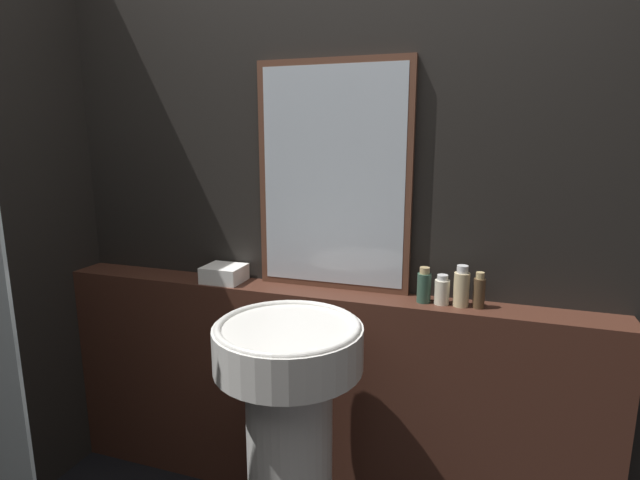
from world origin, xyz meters
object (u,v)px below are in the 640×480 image
mirror (333,178)px  conditioner_bottle (442,291)px  towel_stack (224,274)px  body_wash_bottle (479,292)px  lotion_bottle (461,287)px  shampoo_bottle (424,286)px  pedestal_sink (289,428)px

mirror → conditioner_bottle: mirror is taller
towel_stack → body_wash_bottle: bearing=0.0°
lotion_bottle → body_wash_bottle: lotion_bottle is taller
mirror → shampoo_bottle: (0.37, -0.07, -0.38)m
pedestal_sink → conditioner_bottle: 0.72m
pedestal_sink → lotion_bottle: lotion_bottle is taller
mirror → pedestal_sink: bearing=-90.4°
towel_stack → conditioner_bottle: (0.90, 0.00, 0.02)m
shampoo_bottle → lotion_bottle: bearing=0.0°
conditioner_bottle → lotion_bottle: bearing=0.0°
towel_stack → lotion_bottle: bearing=0.0°
pedestal_sink → lotion_bottle: size_ratio=6.23×
conditioner_bottle → pedestal_sink: bearing=-137.5°
towel_stack → body_wash_bottle: body_wash_bottle is taller
body_wash_bottle → pedestal_sink: bearing=-144.6°
towel_stack → shampoo_bottle: bearing=0.0°
pedestal_sink → lotion_bottle: bearing=38.5°
mirror → towel_stack: size_ratio=5.44×
pedestal_sink → towel_stack: size_ratio=5.76×
pedestal_sink → shampoo_bottle: 0.69m
mirror → shampoo_bottle: size_ratio=6.67×
pedestal_sink → shampoo_bottle: size_ratio=7.06×
shampoo_bottle → lotion_bottle: 0.13m
mirror → lotion_bottle: size_ratio=5.88×
shampoo_bottle → body_wash_bottle: (0.19, 0.00, -0.00)m
shampoo_bottle → conditioner_bottle: shampoo_bottle is taller
pedestal_sink → shampoo_bottle: shampoo_bottle is taller
lotion_bottle → body_wash_bottle: 0.06m
shampoo_bottle → conditioner_bottle: bearing=0.0°
mirror → conditioner_bottle: (0.44, -0.07, -0.39)m
mirror → body_wash_bottle: 0.69m
shampoo_bottle → conditioner_bottle: 0.07m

